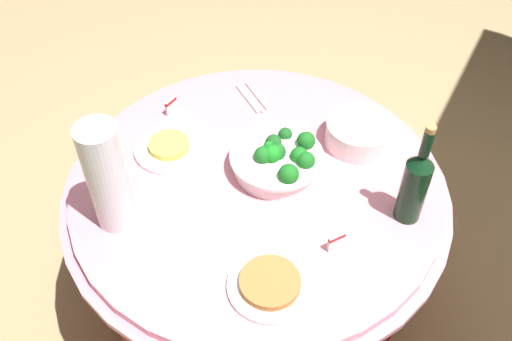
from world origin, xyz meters
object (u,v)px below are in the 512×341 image
at_px(plate_stack, 359,133).
at_px(label_placard_rear, 336,241).
at_px(serving_tongs, 253,98).
at_px(decorative_fruit_vase, 108,179).
at_px(food_plate_fried_egg, 169,147).
at_px(broccoli_bowl, 279,160).
at_px(wine_bottle, 415,184).
at_px(label_placard_mid, 104,182).
at_px(food_plate_peanuts, 270,284).
at_px(label_placard_front, 171,105).

xyz_separation_m(plate_stack, label_placard_rear, (0.41, 0.10, -0.01)).
bearing_deg(serving_tongs, decorative_fruit_vase, -7.36).
xyz_separation_m(decorative_fruit_vase, food_plate_fried_egg, (-0.30, -0.03, -0.15)).
relative_size(broccoli_bowl, wine_bottle, 0.83).
distance_m(label_placard_mid, label_placard_rear, 0.69).
distance_m(plate_stack, food_plate_peanuts, 0.61).
distance_m(serving_tongs, label_placard_mid, 0.59).
relative_size(broccoli_bowl, plate_stack, 1.33).
bearing_deg(wine_bottle, plate_stack, -132.45).
xyz_separation_m(food_plate_fried_egg, label_placard_front, (-0.15, -0.10, 0.02)).
height_order(broccoli_bowl, food_plate_peanuts, broccoli_bowl).
bearing_deg(label_placard_rear, wine_bottle, 147.15).
height_order(decorative_fruit_vase, food_plate_peanuts, decorative_fruit_vase).
distance_m(broccoli_bowl, wine_bottle, 0.41).
xyz_separation_m(food_plate_fried_egg, label_placard_mid, (0.23, -0.07, 0.02)).
bearing_deg(label_placard_front, label_placard_rear, 70.23).
bearing_deg(serving_tongs, food_plate_fried_egg, -17.82).
distance_m(serving_tongs, label_placard_front, 0.28).
bearing_deg(food_plate_fried_egg, broccoli_bowl, 104.63).
distance_m(food_plate_fried_egg, label_placard_mid, 0.24).
relative_size(plate_stack, label_placard_rear, 3.82).
bearing_deg(label_placard_front, wine_bottle, 86.56).
distance_m(plate_stack, label_placard_front, 0.62).
bearing_deg(label_placard_rear, plate_stack, -166.19).
bearing_deg(food_plate_peanuts, decorative_fruit_vase, -89.39).
distance_m(serving_tongs, food_plate_peanuts, 0.75).
xyz_separation_m(food_plate_peanuts, label_placard_mid, (-0.06, -0.58, 0.02)).
distance_m(food_plate_fried_egg, label_placard_front, 0.18).
bearing_deg(label_placard_front, plate_stack, 105.17).
relative_size(plate_stack, food_plate_fried_egg, 0.95).
relative_size(broccoli_bowl, label_placard_rear, 5.09).
bearing_deg(decorative_fruit_vase, serving_tongs, 172.64).
height_order(food_plate_fried_egg, label_placard_rear, label_placard_rear).
relative_size(plate_stack, serving_tongs, 1.34).
bearing_deg(food_plate_peanuts, label_placard_front, -126.43).
height_order(serving_tongs, label_placard_front, label_placard_front).
bearing_deg(label_placard_mid, decorative_fruit_vase, 55.03).
bearing_deg(plate_stack, food_plate_peanuts, 0.36).
xyz_separation_m(plate_stack, serving_tongs, (-0.02, -0.39, -0.04)).
bearing_deg(food_plate_peanuts, food_plate_fried_egg, -119.84).
relative_size(decorative_fruit_vase, food_plate_peanuts, 1.55).
bearing_deg(label_placard_front, broccoli_bowl, 81.35).
bearing_deg(broccoli_bowl, plate_stack, 143.97).
xyz_separation_m(broccoli_bowl, decorative_fruit_vase, (0.38, -0.31, 0.12)).
distance_m(wine_bottle, food_plate_peanuts, 0.47).
relative_size(decorative_fruit_vase, food_plate_fried_egg, 1.55).
xyz_separation_m(broccoli_bowl, label_placard_front, (-0.07, -0.43, -0.01)).
distance_m(plate_stack, food_plate_fried_egg, 0.59).
height_order(label_placard_front, label_placard_mid, same).
relative_size(plate_stack, decorative_fruit_vase, 0.62).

